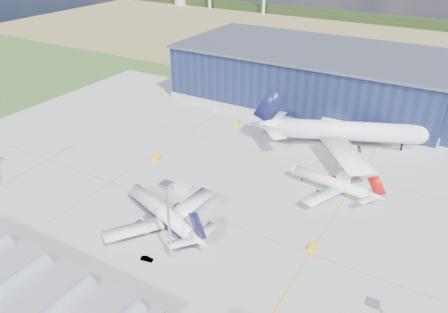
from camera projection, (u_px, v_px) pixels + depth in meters
ground at (203, 193)px, 139.51m from camera, size 600.00×600.00×0.00m
apron at (219, 179)px, 147.09m from camera, size 220.00×160.00×0.08m
farmland at (373, 46)px, 306.50m from camera, size 600.00×220.00×0.01m
treeline at (398, 21)px, 365.34m from camera, size 600.00×8.00×8.00m
hangar at (317, 79)px, 204.73m from camera, size 145.00×62.00×26.10m
glass_concourse at (27, 300)px, 95.12m from camera, size 78.00×23.00×8.60m
light_mast_center at (168, 210)px, 104.97m from camera, size 2.60×2.60×23.00m
airliner_navy at (162, 205)px, 122.71m from camera, size 48.29×47.78×12.44m
airliner_red at (332, 177)px, 138.18m from camera, size 36.11×35.50×10.57m
airliner_widebody at (348, 122)px, 162.92m from camera, size 87.33×86.57×21.81m
gse_tug_a at (157, 158)px, 159.09m from camera, size 3.10×4.09×1.51m
gse_tug_b at (313, 247)px, 115.43m from camera, size 2.01×2.96×1.26m
gse_van_a at (183, 188)px, 140.02m from camera, size 5.67×2.76×2.41m
gse_tug_c at (237, 123)px, 186.64m from camera, size 2.90×3.74×1.44m
gse_cart_b at (215, 109)px, 201.19m from camera, size 3.45×3.67×1.32m
car_a at (131, 308)px, 97.34m from camera, size 3.44×2.15×1.09m
car_b at (147, 259)px, 111.49m from camera, size 3.49×1.85×1.09m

